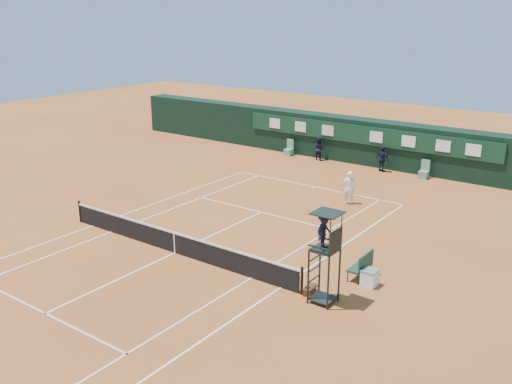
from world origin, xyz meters
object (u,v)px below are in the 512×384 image
player_bench (362,265)px  player (349,187)px  tennis_net (175,242)px  umpire_chair (325,238)px  cooler (370,278)px

player_bench → player: (-4.63, 7.84, 0.31)m
player → player_bench: bearing=90.6°
tennis_net → player: (2.98, 10.33, 0.40)m
umpire_chair → player: umpire_chair is taller
cooler → player: player is taller
cooler → player_bench: bearing=144.1°
tennis_net → player_bench: same height
tennis_net → umpire_chair: bearing=-0.2°
tennis_net → umpire_chair: (7.30, -0.02, 1.95)m
player_bench → player: bearing=120.5°
cooler → player: bearing=122.0°
player_bench → player: size_ratio=0.66×
tennis_net → player: 10.76m
tennis_net → cooler: size_ratio=20.00×
tennis_net → umpire_chair: umpire_chair is taller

